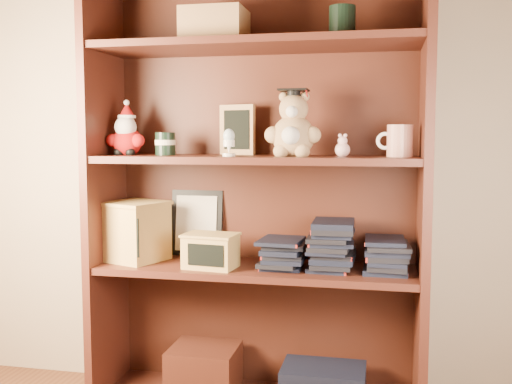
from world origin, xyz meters
TOP-DOWN VIEW (x-y plane):
  - bookcase at (-0.12, 1.36)m, footprint 1.20×0.35m
  - shelf_lower at (-0.12, 1.30)m, footprint 1.14×0.33m
  - shelf_upper at (-0.12, 1.30)m, footprint 1.14×0.33m
  - santa_plush at (-0.61, 1.30)m, footprint 0.15×0.11m
  - teachers_tin at (-0.46, 1.30)m, footprint 0.08×0.08m
  - chalkboard_plaque at (-0.21, 1.42)m, footprint 0.15×0.10m
  - egg_cup at (-0.20, 1.23)m, footprint 0.05×0.05m
  - grad_teddy_bear at (0.02, 1.30)m, footprint 0.20×0.17m
  - pink_figurine at (0.19, 1.30)m, footprint 0.05×0.05m
  - teacher_mug at (0.38, 1.30)m, footprint 0.12×0.09m
  - certificate_frame at (-0.39, 1.44)m, footprint 0.21×0.05m
  - treats_box at (-0.58, 1.30)m, footprint 0.26×0.26m
  - pencils_box at (-0.27, 1.24)m, footprint 0.20×0.16m
  - book_stack_left at (-0.02, 1.30)m, footprint 0.14×0.20m
  - book_stack_mid at (0.15, 1.30)m, footprint 0.14×0.20m
  - book_stack_right at (0.35, 1.30)m, footprint 0.14×0.20m

SIDE VIEW (x-z plane):
  - shelf_lower at x=-0.12m, z-range 0.53..0.55m
  - book_stack_left at x=-0.02m, z-range 0.55..0.66m
  - book_stack_right at x=0.35m, z-range 0.55..0.66m
  - pencils_box at x=-0.27m, z-range 0.55..0.67m
  - book_stack_mid at x=0.15m, z-range 0.55..0.73m
  - treats_box at x=-0.58m, z-range 0.55..0.78m
  - certificate_frame at x=-0.39m, z-range 0.55..0.81m
  - bookcase at x=-0.12m, z-range -0.02..1.58m
  - shelf_upper at x=-0.12m, z-range 0.93..0.95m
  - pink_figurine at x=0.19m, z-range 0.94..1.02m
  - teachers_tin at x=-0.46m, z-range 0.95..1.03m
  - egg_cup at x=-0.20m, z-range 0.95..1.05m
  - teacher_mug at x=0.38m, z-range 0.95..1.06m
  - santa_plush at x=-0.61m, z-range 0.92..1.13m
  - chalkboard_plaque at x=-0.21m, z-range 0.95..1.14m
  - grad_teddy_bear at x=0.02m, z-range 0.92..1.16m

